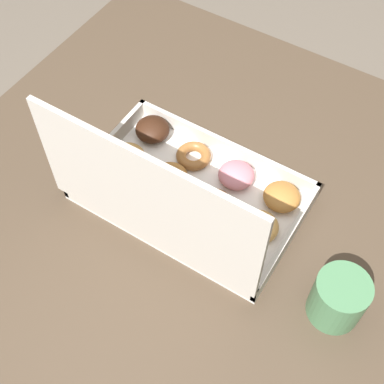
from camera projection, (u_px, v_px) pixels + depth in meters
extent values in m
plane|color=#6B6054|center=(202.00, 348.00, 1.50)|extent=(8.00, 8.00, 0.00)
cube|color=#4C3D2D|center=(208.00, 205.00, 0.90)|extent=(0.92, 0.85, 0.03)
cylinder|color=#4C3D2D|center=(149.00, 119.00, 1.51)|extent=(0.06, 0.06, 0.72)
cube|color=white|center=(192.00, 196.00, 0.89)|extent=(0.35, 0.22, 0.01)
cube|color=beige|center=(225.00, 146.00, 0.92)|extent=(0.35, 0.01, 0.03)
cube|color=beige|center=(155.00, 239.00, 0.82)|extent=(0.35, 0.01, 0.03)
cube|color=beige|center=(288.00, 239.00, 0.82)|extent=(0.01, 0.22, 0.03)
cube|color=beige|center=(107.00, 146.00, 0.92)|extent=(0.01, 0.22, 0.03)
cube|color=beige|center=(146.00, 200.00, 0.72)|extent=(0.35, 0.01, 0.20)
ellipsoid|color=#B77A38|center=(282.00, 197.00, 0.86)|extent=(0.06, 0.06, 0.03)
ellipsoid|color=pink|center=(236.00, 175.00, 0.89)|extent=(0.06, 0.06, 0.03)
torus|color=#9E6633|center=(194.00, 156.00, 0.92)|extent=(0.06, 0.06, 0.02)
ellipsoid|color=#381E11|center=(152.00, 129.00, 0.94)|extent=(0.06, 0.06, 0.03)
torus|color=tan|center=(260.00, 227.00, 0.84)|extent=(0.06, 0.06, 0.02)
torus|color=#9E6633|center=(214.00, 204.00, 0.86)|extent=(0.06, 0.06, 0.02)
ellipsoid|color=#B77A38|center=(170.00, 178.00, 0.88)|extent=(0.06, 0.06, 0.03)
ellipsoid|color=tan|center=(128.00, 157.00, 0.91)|extent=(0.06, 0.06, 0.03)
torus|color=white|center=(240.00, 263.00, 0.80)|extent=(0.06, 0.06, 0.02)
torus|color=#B77A38|center=(191.00, 236.00, 0.83)|extent=(0.06, 0.06, 0.01)
torus|color=black|center=(147.00, 209.00, 0.86)|extent=(0.06, 0.06, 0.02)
ellipsoid|color=tan|center=(107.00, 186.00, 0.88)|extent=(0.06, 0.06, 0.03)
cylinder|color=#4C8456|center=(338.00, 299.00, 0.74)|extent=(0.08, 0.08, 0.08)
cylinder|color=black|center=(345.00, 287.00, 0.71)|extent=(0.06, 0.06, 0.01)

